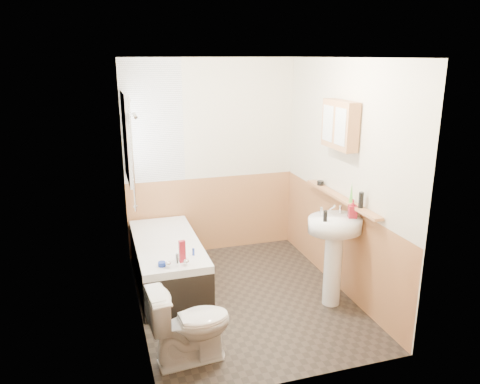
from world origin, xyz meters
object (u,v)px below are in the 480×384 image
at_px(bathtub, 168,262).
at_px(medicine_cabinet, 340,125).
at_px(toilet, 190,324).
at_px(sink, 334,243).
at_px(pine_shelf, 341,198).

height_order(bathtub, medicine_cabinet, medicine_cabinet).
bearing_deg(toilet, sink, -77.53).
height_order(bathtub, toilet, toilet).
relative_size(pine_shelf, medicine_cabinet, 2.65).
height_order(bathtub, pine_shelf, pine_shelf).
bearing_deg(bathtub, sink, -31.07).
xyz_separation_m(sink, pine_shelf, (0.20, 0.27, 0.38)).
xyz_separation_m(toilet, sink, (1.60, 0.51, 0.34)).
bearing_deg(sink, bathtub, 161.40).
bearing_deg(sink, medicine_cabinet, 75.47).
distance_m(bathtub, medicine_cabinet, 2.42).
distance_m(toilet, pine_shelf, 2.09).
height_order(sink, medicine_cabinet, medicine_cabinet).
relative_size(bathtub, sink, 1.47).
bearing_deg(toilet, medicine_cabinet, -69.62).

